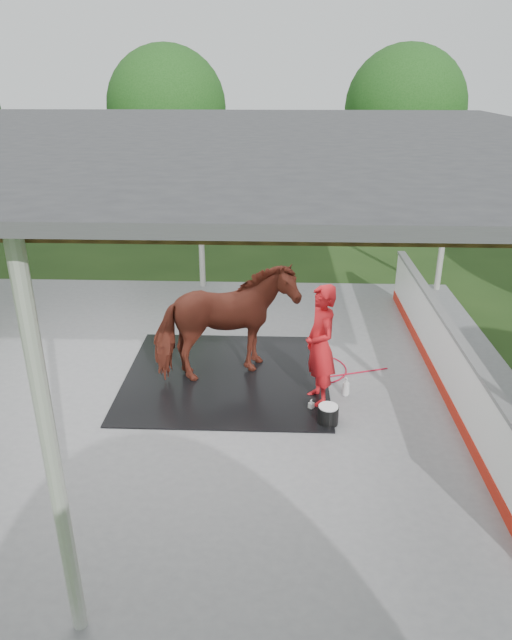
{
  "coord_description": "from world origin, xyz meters",
  "views": [
    {
      "loc": [
        1.82,
        -8.45,
        4.89
      ],
      "look_at": [
        1.49,
        0.05,
        1.17
      ],
      "focal_mm": 32.0,
      "sensor_mm": 36.0,
      "label": 1
    }
  ],
  "objects_px": {
    "handler": "(320,346)",
    "wash_bucket": "(328,414)",
    "dasher_board": "(445,357)",
    "horse": "(225,324)"
  },
  "relations": [
    {
      "from": "dasher_board",
      "to": "horse",
      "type": "relative_size",
      "value": 3.44
    },
    {
      "from": "dasher_board",
      "to": "horse",
      "type": "xyz_separation_m",
      "value": [
        -3.62,
        0.15,
        0.46
      ]
    },
    {
      "from": "dasher_board",
      "to": "wash_bucket",
      "type": "xyz_separation_m",
      "value": [
        -1.99,
        -1.2,
        -0.39
      ]
    },
    {
      "from": "dasher_board",
      "to": "horse",
      "type": "distance_m",
      "value": 3.66
    },
    {
      "from": "handler",
      "to": "wash_bucket",
      "type": "bearing_deg",
      "value": -5.35
    },
    {
      "from": "handler",
      "to": "wash_bucket",
      "type": "distance_m",
      "value": 1.05
    },
    {
      "from": "dasher_board",
      "to": "wash_bucket",
      "type": "distance_m",
      "value": 2.35
    },
    {
      "from": "horse",
      "to": "handler",
      "type": "bearing_deg",
      "value": -139.21
    },
    {
      "from": "dasher_board",
      "to": "wash_bucket",
      "type": "height_order",
      "value": "dasher_board"
    },
    {
      "from": "dasher_board",
      "to": "handler",
      "type": "xyz_separation_m",
      "value": [
        -2.1,
        -0.57,
        0.44
      ]
    }
  ]
}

